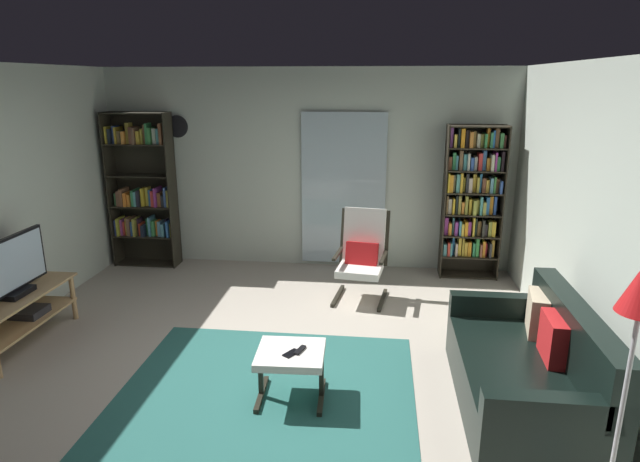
{
  "coord_description": "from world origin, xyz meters",
  "views": [
    {
      "loc": [
        0.96,
        -3.99,
        2.43
      ],
      "look_at": [
        0.38,
        1.11,
        0.97
      ],
      "focal_mm": 29.85,
      "sensor_mm": 36.0,
      "label": 1
    }
  ],
  "objects_px": {
    "bookshelf_near_tv": "(142,189)",
    "ottoman": "(291,359)",
    "tv_stand": "(21,311)",
    "tv_remote": "(300,350)",
    "cell_phone": "(291,353)",
    "lounge_armchair": "(362,253)",
    "floor_lamp_by_sofa": "(639,315)",
    "television": "(12,268)",
    "wall_clock": "(177,126)",
    "bookshelf_near_sofa": "(472,197)",
    "leather_sofa": "(530,371)"
  },
  "relations": [
    {
      "from": "bookshelf_near_sofa",
      "to": "tv_remote",
      "type": "xyz_separation_m",
      "value": [
        -1.72,
        -2.99,
        -0.61
      ]
    },
    {
      "from": "bookshelf_near_sofa",
      "to": "tv_remote",
      "type": "height_order",
      "value": "bookshelf_near_sofa"
    },
    {
      "from": "tv_stand",
      "to": "bookshelf_near_tv",
      "type": "xyz_separation_m",
      "value": [
        0.2,
        2.35,
        0.71
      ]
    },
    {
      "from": "lounge_armchair",
      "to": "cell_phone",
      "type": "distance_m",
      "value": 2.24
    },
    {
      "from": "bookshelf_near_tv",
      "to": "bookshelf_near_sofa",
      "type": "relative_size",
      "value": 1.07
    },
    {
      "from": "television",
      "to": "wall_clock",
      "type": "distance_m",
      "value": 2.87
    },
    {
      "from": "lounge_armchair",
      "to": "cell_phone",
      "type": "xyz_separation_m",
      "value": [
        -0.46,
        -2.19,
        -0.12
      ]
    },
    {
      "from": "bookshelf_near_tv",
      "to": "floor_lamp_by_sofa",
      "type": "height_order",
      "value": "bookshelf_near_tv"
    },
    {
      "from": "ottoman",
      "to": "tv_remote",
      "type": "xyz_separation_m",
      "value": [
        0.07,
        0.0,
        0.08
      ]
    },
    {
      "from": "tv_stand",
      "to": "cell_phone",
      "type": "bearing_deg",
      "value": -13.8
    },
    {
      "from": "ottoman",
      "to": "tv_remote",
      "type": "relative_size",
      "value": 3.75
    },
    {
      "from": "floor_lamp_by_sofa",
      "to": "wall_clock",
      "type": "relative_size",
      "value": 5.69
    },
    {
      "from": "television",
      "to": "floor_lamp_by_sofa",
      "type": "relative_size",
      "value": 0.55
    },
    {
      "from": "tv_stand",
      "to": "cell_phone",
      "type": "relative_size",
      "value": 9.07
    },
    {
      "from": "bookshelf_near_tv",
      "to": "ottoman",
      "type": "relative_size",
      "value": 3.79
    },
    {
      "from": "leather_sofa",
      "to": "bookshelf_near_sofa",
      "type": "bearing_deg",
      "value": 90.6
    },
    {
      "from": "bookshelf_near_sofa",
      "to": "cell_phone",
      "type": "relative_size",
      "value": 13.71
    },
    {
      "from": "leather_sofa",
      "to": "wall_clock",
      "type": "distance_m",
      "value": 5.15
    },
    {
      "from": "tv_stand",
      "to": "wall_clock",
      "type": "bearing_deg",
      "value": 75.24
    },
    {
      "from": "bookshelf_near_tv",
      "to": "wall_clock",
      "type": "relative_size",
      "value": 7.05
    },
    {
      "from": "tv_stand",
      "to": "bookshelf_near_sofa",
      "type": "relative_size",
      "value": 0.66
    },
    {
      "from": "television",
      "to": "leather_sofa",
      "type": "bearing_deg",
      "value": -6.36
    },
    {
      "from": "television",
      "to": "bookshelf_near_sofa",
      "type": "height_order",
      "value": "bookshelf_near_sofa"
    },
    {
      "from": "lounge_armchair",
      "to": "floor_lamp_by_sofa",
      "type": "bearing_deg",
      "value": -67.3
    },
    {
      "from": "bookshelf_near_sofa",
      "to": "ottoman",
      "type": "relative_size",
      "value": 3.55
    },
    {
      "from": "bookshelf_near_tv",
      "to": "leather_sofa",
      "type": "height_order",
      "value": "bookshelf_near_tv"
    },
    {
      "from": "bookshelf_near_sofa",
      "to": "leather_sofa",
      "type": "bearing_deg",
      "value": -89.4
    },
    {
      "from": "tv_stand",
      "to": "tv_remote",
      "type": "xyz_separation_m",
      "value": [
        2.76,
        -0.61,
        0.09
      ]
    },
    {
      "from": "leather_sofa",
      "to": "ottoman",
      "type": "relative_size",
      "value": 3.2
    },
    {
      "from": "tv_stand",
      "to": "cell_phone",
      "type": "height_order",
      "value": "tv_stand"
    },
    {
      "from": "television",
      "to": "wall_clock",
      "type": "xyz_separation_m",
      "value": [
        0.67,
        2.57,
        1.08
      ]
    },
    {
      "from": "wall_clock",
      "to": "cell_phone",
      "type": "bearing_deg",
      "value": -57.69
    },
    {
      "from": "cell_phone",
      "to": "wall_clock",
      "type": "height_order",
      "value": "wall_clock"
    },
    {
      "from": "television",
      "to": "tv_stand",
      "type": "bearing_deg",
      "value": 96.19
    },
    {
      "from": "television",
      "to": "wall_clock",
      "type": "height_order",
      "value": "wall_clock"
    },
    {
      "from": "bookshelf_near_sofa",
      "to": "floor_lamp_by_sofa",
      "type": "bearing_deg",
      "value": -88.9
    },
    {
      "from": "bookshelf_near_tv",
      "to": "leather_sofa",
      "type": "xyz_separation_m",
      "value": [
        4.31,
        -2.88,
        -0.74
      ]
    },
    {
      "from": "tv_remote",
      "to": "floor_lamp_by_sofa",
      "type": "height_order",
      "value": "floor_lamp_by_sofa"
    },
    {
      "from": "leather_sofa",
      "to": "cell_phone",
      "type": "xyz_separation_m",
      "value": [
        -1.81,
        -0.14,
        0.12
      ]
    },
    {
      "from": "television",
      "to": "tv_remote",
      "type": "relative_size",
      "value": 6.33
    },
    {
      "from": "bookshelf_near_sofa",
      "to": "cell_phone",
      "type": "bearing_deg",
      "value": -120.32
    },
    {
      "from": "television",
      "to": "wall_clock",
      "type": "bearing_deg",
      "value": 75.4
    },
    {
      "from": "tv_stand",
      "to": "television",
      "type": "distance_m",
      "value": 0.44
    },
    {
      "from": "television",
      "to": "bookshelf_near_tv",
      "type": "xyz_separation_m",
      "value": [
        0.2,
        2.38,
        0.27
      ]
    },
    {
      "from": "cell_phone",
      "to": "lounge_armchair",
      "type": "bearing_deg",
      "value": 110.93
    },
    {
      "from": "lounge_armchair",
      "to": "wall_clock",
      "type": "xyz_separation_m",
      "value": [
        -2.49,
        1.03,
        1.32
      ]
    },
    {
      "from": "leather_sofa",
      "to": "wall_clock",
      "type": "xyz_separation_m",
      "value": [
        -3.84,
        3.07,
        1.55
      ]
    },
    {
      "from": "bookshelf_near_tv",
      "to": "cell_phone",
      "type": "relative_size",
      "value": 14.61
    },
    {
      "from": "bookshelf_near_tv",
      "to": "tv_remote",
      "type": "xyz_separation_m",
      "value": [
        2.56,
        -2.97,
        -0.62
      ]
    },
    {
      "from": "ottoman",
      "to": "tv_remote",
      "type": "height_order",
      "value": "tv_remote"
    }
  ]
}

